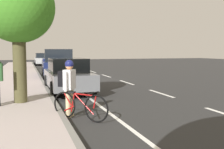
% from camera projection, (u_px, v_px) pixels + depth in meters
% --- Properties ---
extents(ground, '(73.75, 73.75, 0.00)m').
position_uv_depth(ground, '(71.00, 78.00, 18.05)').
color(ground, '#2B2B2B').
extents(sidewalk, '(3.10, 46.09, 0.16)m').
position_uv_depth(sidewalk, '(14.00, 79.00, 16.94)').
color(sidewalk, '#B5A5A3').
rests_on(sidewalk, ground).
extents(curb_edge, '(0.16, 46.09, 0.16)m').
position_uv_depth(curb_edge, '(40.00, 78.00, 17.44)').
color(curb_edge, gray).
rests_on(curb_edge, ground).
extents(lane_stripe_centre, '(0.14, 44.20, 0.01)m').
position_uv_depth(lane_stripe_centre, '(106.00, 76.00, 19.78)').
color(lane_stripe_centre, white).
rests_on(lane_stripe_centre, ground).
extents(lane_stripe_bike_edge, '(0.12, 46.09, 0.01)m').
position_uv_depth(lane_stripe_bike_edge, '(63.00, 79.00, 17.89)').
color(lane_stripe_bike_edge, white).
rests_on(lane_stripe_bike_edge, ground).
extents(parked_sedan_silver_nearest, '(1.88, 4.42, 1.52)m').
position_uv_depth(parked_sedan_silver_nearest, '(42.00, 59.00, 34.01)').
color(parked_sedan_silver_nearest, '#B7BABF').
rests_on(parked_sedan_silver_nearest, ground).
extents(parked_pickup_dark_blue_second, '(2.18, 5.37, 1.95)m').
position_uv_depth(parked_pickup_dark_blue_second, '(57.00, 64.00, 18.65)').
color(parked_pickup_dark_blue_second, navy).
rests_on(parked_pickup_dark_blue_second, ground).
extents(parked_sedan_grey_mid, '(1.89, 4.42, 1.52)m').
position_uv_depth(parked_sedan_grey_mid, '(68.00, 75.00, 12.27)').
color(parked_sedan_grey_mid, slate).
rests_on(parked_sedan_grey_mid, ground).
extents(bicycle_at_curb, '(1.25, 1.32, 0.79)m').
position_uv_depth(bicycle_at_curb, '(80.00, 106.00, 7.29)').
color(bicycle_at_curb, black).
rests_on(bicycle_at_curb, ground).
extents(cyclist_with_backpack, '(0.52, 0.55, 1.62)m').
position_uv_depth(cyclist_with_backpack, '(68.00, 83.00, 7.61)').
color(cyclist_with_backpack, '#C6B284').
rests_on(cyclist_with_backpack, ground).
extents(street_tree_near_cyclist, '(2.53, 2.53, 5.02)m').
position_uv_depth(street_tree_near_cyclist, '(23.00, 33.00, 33.14)').
color(street_tree_near_cyclist, brown).
rests_on(street_tree_near_cyclist, sidewalk).
extents(street_tree_mid_block, '(2.77, 2.77, 5.33)m').
position_uv_depth(street_tree_mid_block, '(22.00, 26.00, 25.61)').
color(street_tree_mid_block, '#4F331E').
rests_on(street_tree_mid_block, sidewalk).
extents(street_tree_far_end, '(2.37, 2.37, 4.27)m').
position_uv_depth(street_tree_far_end, '(18.00, 9.00, 8.75)').
color(street_tree_far_end, '#4B4729').
rests_on(street_tree_far_end, sidewalk).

